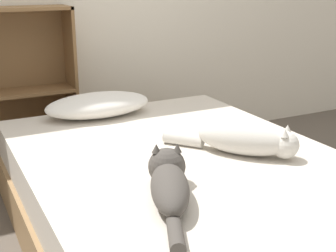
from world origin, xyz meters
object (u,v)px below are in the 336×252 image
Objects in this scene: bed at (182,200)px; cat_light at (246,139)px; pillow at (98,105)px; cat_dark at (169,182)px.

bed is 3.53× the size of cat_light.
cat_dark reaches higher than pillow.
cat_light reaches higher than bed.
cat_dark reaches higher than bed.
cat_dark is (-0.25, -0.35, 0.29)m from bed.
bed is 0.84m from pillow.
pillow is at bearing 17.36° from cat_dark.
pillow is 0.97m from cat_light.
cat_dark is (-0.51, -0.24, -0.01)m from cat_light.
cat_light is 0.99× the size of cat_dark.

